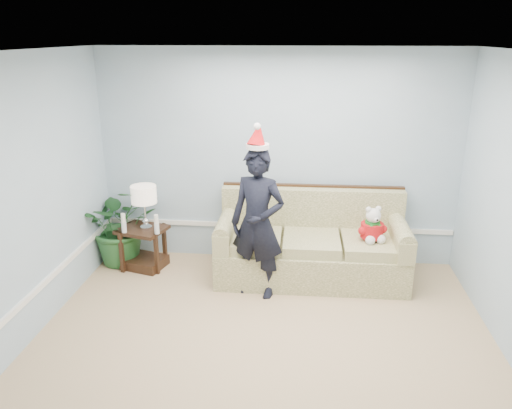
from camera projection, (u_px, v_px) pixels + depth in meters
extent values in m
cube|color=tan|center=(258.00, 380.00, 4.33)|extent=(4.50, 5.00, 0.02)
cube|color=white|center=(258.00, 53.00, 3.44)|extent=(4.50, 5.00, 0.02)
cube|color=#A3BDD0|center=(277.00, 159.00, 6.25)|extent=(4.50, 0.02, 2.70)
cube|color=white|center=(276.00, 226.00, 6.51)|extent=(4.48, 0.03, 0.06)
cube|color=white|center=(5.00, 319.00, 4.39)|extent=(0.03, 4.98, 0.06)
cube|color=brown|center=(311.00, 261.00, 6.06)|extent=(2.26, 0.99, 0.43)
cube|color=brown|center=(253.00, 239.00, 5.99)|extent=(0.67, 0.78, 0.13)
cube|color=brown|center=(311.00, 242.00, 5.92)|extent=(0.67, 0.78, 0.13)
cube|color=brown|center=(371.00, 244.00, 5.86)|extent=(0.67, 0.78, 0.13)
cube|color=brown|center=(312.00, 211.00, 6.24)|extent=(2.25, 0.24, 0.60)
cube|color=black|center=(313.00, 187.00, 6.21)|extent=(2.25, 0.09, 0.05)
cube|color=brown|center=(227.00, 232.00, 6.05)|extent=(0.20, 0.96, 0.26)
cube|color=brown|center=(399.00, 238.00, 5.85)|extent=(0.20, 0.96, 0.26)
cube|color=#371E14|center=(142.00, 230.00, 6.24)|extent=(0.66, 0.59, 0.04)
cube|color=#371E14|center=(145.00, 262.00, 6.38)|extent=(0.59, 0.53, 0.12)
cube|color=#371E14|center=(122.00, 253.00, 6.17)|extent=(0.05, 0.05, 0.53)
cube|color=#371E14|center=(157.00, 254.00, 6.13)|extent=(0.05, 0.05, 0.53)
cube|color=#371E14|center=(131.00, 241.00, 6.50)|extent=(0.05, 0.05, 0.53)
cube|color=#371E14|center=(164.00, 243.00, 6.46)|extent=(0.05, 0.05, 0.53)
cylinder|color=silver|center=(146.00, 227.00, 6.21)|extent=(0.15, 0.15, 0.03)
sphere|color=silver|center=(146.00, 221.00, 6.18)|extent=(0.09, 0.09, 0.09)
cylinder|color=silver|center=(145.00, 211.00, 6.14)|extent=(0.02, 0.02, 0.31)
cylinder|color=#F7E5CE|center=(144.00, 194.00, 6.07)|extent=(0.31, 0.31, 0.21)
cylinder|color=silver|center=(124.00, 227.00, 6.07)|extent=(0.06, 0.06, 0.13)
cylinder|color=white|center=(123.00, 218.00, 6.03)|extent=(0.05, 0.05, 0.11)
cylinder|color=silver|center=(157.00, 228.00, 6.03)|extent=(0.06, 0.06, 0.13)
cylinder|color=white|center=(156.00, 219.00, 5.99)|extent=(0.05, 0.05, 0.11)
imported|color=#225727|center=(121.00, 224.00, 6.38)|extent=(1.24, 1.21, 1.05)
imported|color=black|center=(258.00, 224.00, 5.49)|extent=(0.71, 0.58, 1.70)
cylinder|color=silver|center=(258.00, 146.00, 5.21)|extent=(0.33, 0.33, 0.05)
cone|color=red|center=(258.00, 134.00, 5.19)|extent=(0.30, 0.33, 0.29)
sphere|color=silver|center=(257.00, 126.00, 5.08)|extent=(0.07, 0.07, 0.07)
sphere|color=silver|center=(372.00, 230.00, 5.77)|extent=(0.24, 0.24, 0.24)
cylinder|color=red|center=(372.00, 230.00, 5.77)|extent=(0.33, 0.33, 0.17)
cylinder|color=#186920|center=(372.00, 222.00, 5.74)|extent=(0.22, 0.22, 0.03)
sphere|color=silver|center=(367.00, 240.00, 5.70)|extent=(0.11, 0.11, 0.11)
sphere|color=silver|center=(378.00, 240.00, 5.69)|extent=(0.11, 0.11, 0.11)
sphere|color=silver|center=(373.00, 216.00, 5.71)|extent=(0.17, 0.17, 0.17)
sphere|color=black|center=(374.00, 220.00, 5.61)|extent=(0.02, 0.02, 0.02)
sphere|color=silver|center=(368.00, 209.00, 5.70)|extent=(0.07, 0.07, 0.07)
sphere|color=silver|center=(379.00, 209.00, 5.69)|extent=(0.07, 0.07, 0.07)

